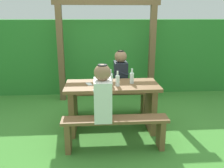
% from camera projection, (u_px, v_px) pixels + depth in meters
% --- Properties ---
extents(ground_plane, '(12.00, 12.00, 0.00)m').
position_uv_depth(ground_plane, '(112.00, 129.00, 3.79)').
color(ground_plane, '#428932').
extents(hedge_backdrop, '(6.40, 0.86, 1.65)m').
position_uv_depth(hedge_backdrop, '(105.00, 55.00, 5.71)').
color(hedge_backdrop, '#2E7C2E').
rests_on(hedge_backdrop, ground_plane).
extents(pergola_post_left, '(0.12, 0.12, 1.94)m').
position_uv_depth(pergola_post_left, '(61.00, 55.00, 4.86)').
color(pergola_post_left, brown).
rests_on(pergola_post_left, ground_plane).
extents(pergola_post_right, '(0.12, 0.12, 1.94)m').
position_uv_depth(pergola_post_right, '(152.00, 54.00, 4.99)').
color(pergola_post_right, brown).
rests_on(pergola_post_right, ground_plane).
extents(pergola_crossbeam, '(2.13, 0.10, 0.10)m').
position_uv_depth(pergola_crossbeam, '(107.00, 2.00, 4.65)').
color(pergola_crossbeam, brown).
rests_on(pergola_crossbeam, pergola_post_left).
extents(picnic_table, '(1.40, 0.64, 0.75)m').
position_uv_depth(picnic_table, '(112.00, 99.00, 3.65)').
color(picnic_table, brown).
rests_on(picnic_table, ground_plane).
extents(bench_near, '(1.40, 0.24, 0.45)m').
position_uv_depth(bench_near, '(115.00, 127.00, 3.14)').
color(bench_near, brown).
rests_on(bench_near, ground_plane).
extents(bench_far, '(1.40, 0.24, 0.45)m').
position_uv_depth(bench_far, '(110.00, 98.00, 4.26)').
color(bench_far, brown).
rests_on(bench_far, ground_plane).
extents(person_white_shirt, '(0.25, 0.35, 0.72)m').
position_uv_depth(person_white_shirt, '(103.00, 94.00, 3.01)').
color(person_white_shirt, white).
rests_on(person_white_shirt, bench_near).
extents(person_black_coat, '(0.25, 0.35, 0.72)m').
position_uv_depth(person_black_coat, '(121.00, 73.00, 4.14)').
color(person_black_coat, black).
rests_on(person_black_coat, bench_far).
extents(drinking_glass, '(0.07, 0.07, 0.09)m').
position_uv_depth(drinking_glass, '(104.00, 79.00, 3.69)').
color(drinking_glass, silver).
rests_on(drinking_glass, picnic_table).
extents(bottle_left, '(0.06, 0.06, 0.22)m').
position_uv_depth(bottle_left, '(118.00, 80.00, 3.46)').
color(bottle_left, silver).
rests_on(bottle_left, picnic_table).
extents(bottle_right, '(0.07, 0.07, 0.24)m').
position_uv_depth(bottle_right, '(110.00, 79.00, 3.50)').
color(bottle_right, silver).
rests_on(bottle_right, picnic_table).
extents(bottle_center, '(0.06, 0.06, 0.23)m').
position_uv_depth(bottle_center, '(132.00, 78.00, 3.59)').
color(bottle_center, silver).
rests_on(bottle_center, picnic_table).
extents(cell_phone, '(0.11, 0.15, 0.01)m').
position_uv_depth(cell_phone, '(89.00, 84.00, 3.57)').
color(cell_phone, silver).
rests_on(cell_phone, picnic_table).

